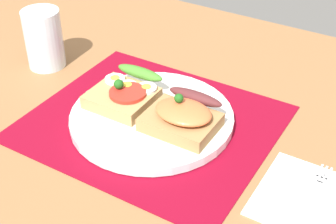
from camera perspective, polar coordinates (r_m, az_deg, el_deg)
The scene contains 8 objects.
ground_plane at distance 79.90cm, azimuth -1.85°, elevation -2.20°, with size 120.00×90.00×3.20cm, color #8D603A.
placemat at distance 78.85cm, azimuth -1.87°, elevation -1.19°, with size 37.64×32.65×0.30cm, color maroon.
plate at distance 78.32cm, azimuth -1.88°, elevation -0.68°, with size 25.88×25.88×1.46cm, color white.
sandwich_egg_tomato at distance 80.43cm, azimuth -4.82°, elevation 2.28°, with size 9.89×10.49×4.38cm.
sandwich_salmon at distance 74.18cm, azimuth 1.75°, elevation -0.44°, with size 10.76×9.76×5.39cm.
napkin at distance 68.49cm, azimuth 15.67°, elevation -9.45°, with size 12.67×13.91×0.60cm, color white.
fork at distance 68.22cm, azimuth 16.31°, elevation -9.27°, with size 1.62×14.36×0.32cm.
drinking_glass at distance 94.57cm, azimuth -14.11°, elevation 8.18°, with size 6.92×6.92×10.96cm, color silver.
Camera 1 is at (34.73, -52.89, 47.20)cm, focal length 52.92 mm.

